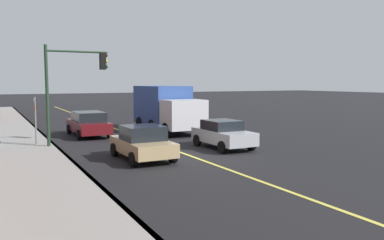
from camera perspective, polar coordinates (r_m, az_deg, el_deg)
ground at (r=18.10m, az=-0.21°, el=-5.25°), size 200.00×200.00×0.00m
sidewalk_slab at (r=16.17m, az=-22.57°, el=-6.73°), size 80.00×3.64×0.15m
curb_edge at (r=16.40m, az=-16.48°, el=-6.36°), size 80.00×0.16×0.15m
lane_stripe_center at (r=18.10m, az=-0.21°, el=-5.23°), size 80.00×0.16×0.01m
car_tan at (r=17.37m, az=-7.20°, el=-3.26°), size 3.90×1.97×1.49m
car_silver at (r=20.21m, az=4.50°, el=-2.01°), size 3.80×1.88×1.43m
car_maroon at (r=25.46m, az=-14.78°, el=-0.48°), size 4.70×2.02×1.53m
truck_blue at (r=26.82m, az=-3.76°, el=1.82°), size 6.72×2.67×3.09m
traffic_light_mast at (r=21.20m, az=-17.02°, el=5.79°), size 0.28×3.20×5.23m
street_sign_post at (r=21.89m, az=-21.75°, el=0.33°), size 0.60×0.08×2.61m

